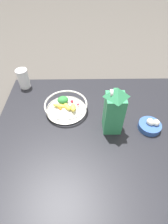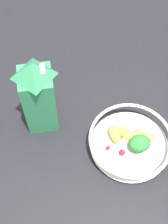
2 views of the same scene
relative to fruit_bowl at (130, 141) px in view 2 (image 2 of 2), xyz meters
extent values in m
plane|color=#4C4742|center=(0.23, 0.17, -0.08)|extent=(6.00, 6.00, 0.00)
cube|color=black|center=(0.23, 0.17, -0.06)|extent=(1.10, 1.10, 0.04)
cylinder|color=silver|center=(0.00, 0.00, -0.03)|extent=(0.13, 0.13, 0.01)
cone|color=silver|center=(0.00, 0.00, 0.00)|extent=(0.24, 0.24, 0.04)
torus|color=silver|center=(0.00, 0.00, 0.02)|extent=(0.25, 0.25, 0.01)
ellipsoid|color=#EFD64C|center=(0.02, 0.01, 0.01)|extent=(0.07, 0.06, 0.03)
ellipsoid|color=#EFD64C|center=(-0.01, -0.02, 0.01)|extent=(0.07, 0.05, 0.03)
ellipsoid|color=#EFD64C|center=(0.01, -0.04, 0.01)|extent=(0.05, 0.08, 0.03)
ellipsoid|color=#EFD64C|center=(0.03, 0.04, 0.01)|extent=(0.06, 0.04, 0.03)
cylinder|color=orange|center=(0.02, -0.04, 0.00)|extent=(0.04, 0.03, 0.01)
sphere|color=red|center=(-0.03, 0.03, 0.01)|extent=(0.02, 0.02, 0.02)
sphere|color=red|center=(-0.01, 0.07, 0.00)|extent=(0.01, 0.01, 0.01)
sphere|color=red|center=(0.01, 0.03, 0.00)|extent=(0.01, 0.01, 0.01)
ellipsoid|color=#2D7F38|center=(-0.02, -0.02, 0.03)|extent=(0.07, 0.07, 0.04)
cube|color=#338C59|center=(0.14, 0.25, 0.08)|extent=(0.09, 0.09, 0.22)
pyramid|color=#338C59|center=(0.14, 0.25, 0.21)|extent=(0.09, 0.09, 0.05)
cylinder|color=white|center=(0.14, 0.23, 0.21)|extent=(0.03, 0.01, 0.03)
camera|label=1|loc=(0.73, 0.10, 0.71)|focal=28.00mm
camera|label=2|loc=(-0.39, 0.20, 0.83)|focal=50.00mm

